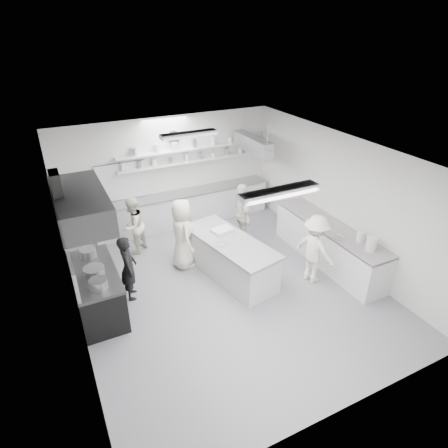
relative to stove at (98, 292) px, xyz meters
name	(u,v)px	position (x,y,z in m)	size (l,w,h in m)	color
floor	(225,286)	(2.60, -0.40, -0.46)	(6.00, 7.00, 0.02)	#99989F
ceiling	(225,154)	(2.60, -0.40, 2.56)	(6.00, 7.00, 0.02)	white
wall_back	(168,172)	(2.60, 3.10, 1.05)	(6.00, 0.04, 3.00)	silver
wall_front	(345,341)	(2.60, -3.90, 1.05)	(6.00, 0.04, 3.00)	silver
wall_left	(68,263)	(-0.40, -0.40, 1.05)	(0.04, 7.00, 3.00)	silver
wall_right	(340,199)	(5.60, -0.40, 1.05)	(0.04, 7.00, 3.00)	silver
stove	(98,292)	(0.00, 0.00, 0.00)	(0.80, 1.80, 0.90)	black
exhaust_hood	(81,205)	(0.00, 0.00, 1.90)	(0.85, 2.00, 0.50)	#3D3D3E
back_counter	(184,208)	(2.90, 2.80, 0.01)	(5.00, 0.60, 0.92)	silver
shelf_lower	(193,161)	(3.30, 2.97, 1.30)	(4.20, 0.26, 0.04)	silver
shelf_upper	(193,148)	(3.30, 2.97, 1.65)	(4.20, 0.26, 0.04)	silver
pass_through_window	(121,181)	(1.30, 3.08, 1.00)	(1.30, 0.04, 1.00)	black
wall_clock	(174,137)	(2.80, 3.06, 2.00)	(0.32, 0.32, 0.05)	white
right_counter	(329,244)	(5.25, -0.60, 0.02)	(0.74, 3.30, 0.94)	silver
pot_rack	(253,144)	(4.60, 2.00, 1.85)	(0.30, 1.60, 0.40)	#9A9C9E
light_fixture_front	(279,192)	(2.60, -2.20, 2.49)	(1.30, 0.25, 0.10)	silver
light_fixture_rear	(189,134)	(2.60, 1.40, 2.49)	(1.30, 0.25, 0.10)	silver
prep_island	(230,259)	(2.90, -0.06, -0.02)	(0.88, 2.35, 0.87)	silver
stove_pot	(95,273)	(0.00, -0.19, 0.58)	(0.39, 0.39, 0.24)	#9A9C9E
cook_stove	(128,268)	(0.68, 0.17, 0.26)	(0.52, 0.34, 1.43)	black
cook_back	(133,226)	(1.22, 1.88, 0.28)	(0.71, 0.55, 1.47)	silver
cook_island_left	(182,234)	(2.09, 0.78, 0.40)	(0.83, 0.54, 1.70)	silver
cook_island_right	(242,215)	(3.80, 1.05, 0.38)	(0.98, 0.41, 1.67)	silver
cook_right	(315,249)	(4.46, -1.04, 0.35)	(1.03, 0.59, 1.60)	silver
bowl_island_a	(221,245)	(2.65, -0.13, 0.45)	(0.24, 0.24, 0.06)	#9A9C9E
bowl_island_b	(221,237)	(2.78, 0.16, 0.45)	(0.20, 0.20, 0.06)	silver
bowl_right	(338,237)	(5.03, -1.08, 0.52)	(0.23, 0.23, 0.06)	silver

